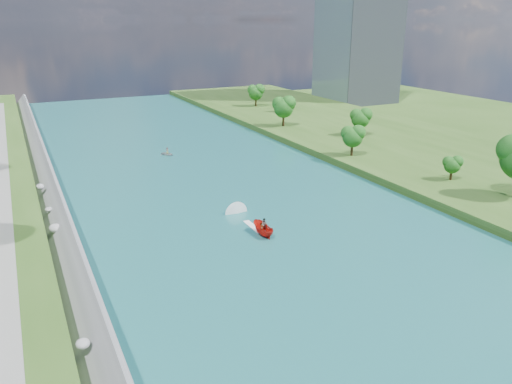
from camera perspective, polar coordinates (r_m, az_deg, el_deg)
ground at (r=65.79m, az=2.76°, el=-5.92°), size 260.00×260.00×0.00m
river_water at (r=82.51m, az=-3.94°, el=-0.60°), size 55.00×240.00×0.10m
berm_east at (r=109.99m, az=20.68°, el=3.61°), size 44.00×240.00×1.50m
riprap_bank at (r=76.15m, az=-22.10°, el=-2.34°), size 4.10×236.00×4.21m
riverside_path at (r=76.10m, az=-27.26°, el=-1.69°), size 3.00×200.00×0.10m
office_tower at (r=184.62m, az=11.70°, el=19.40°), size 22.00×22.00×60.00m
trees_east at (r=98.27m, az=19.08°, el=5.42°), size 17.39×136.90×11.99m
motorboat at (r=68.84m, az=0.34°, el=-3.93°), size 3.60×19.06×2.10m
raft at (r=109.74m, az=-10.09°, el=4.38°), size 3.48×3.81×1.62m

